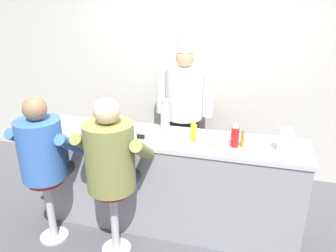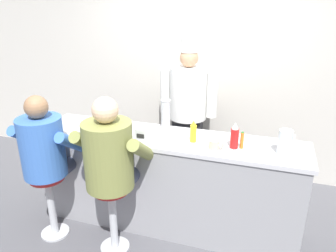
{
  "view_description": "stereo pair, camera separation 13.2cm",
  "coord_description": "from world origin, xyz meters",
  "px_view_note": "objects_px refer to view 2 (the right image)",
  "views": [
    {
      "loc": [
        0.74,
        -2.45,
        2.19
      ],
      "look_at": [
        0.01,
        0.25,
        1.1
      ],
      "focal_mm": 35.0,
      "sensor_mm": 36.0,
      "label": 1
    },
    {
      "loc": [
        0.87,
        -2.41,
        2.19
      ],
      "look_at": [
        0.01,
        0.25,
        1.1
      ],
      "focal_mm": 35.0,
      "sensor_mm": 36.0,
      "label": 2
    }
  ],
  "objects_px": {
    "diner_seated_blue": "(45,150)",
    "diner_seated_olive": "(111,158)",
    "hot_sauce_bottle_orange": "(242,140)",
    "cook_in_whites_near": "(188,105)",
    "coffee_mug_tan": "(215,145)",
    "breakfast_plate": "(102,135)",
    "cereal_bowl": "(91,124)",
    "napkin_dispenser_chrome": "(142,135)",
    "ketchup_bottle_red": "(235,136)",
    "mustard_bottle_yellow": "(193,132)",
    "water_pitcher_clear": "(285,142)",
    "cup_stack_steel": "(166,117)"
  },
  "relations": [
    {
      "from": "diner_seated_blue",
      "to": "water_pitcher_clear",
      "type": "bearing_deg",
      "value": 11.46
    },
    {
      "from": "ketchup_bottle_red",
      "to": "mustard_bottle_yellow",
      "type": "height_order",
      "value": "ketchup_bottle_red"
    },
    {
      "from": "ketchup_bottle_red",
      "to": "hot_sauce_bottle_orange",
      "type": "relative_size",
      "value": 1.53
    },
    {
      "from": "napkin_dispenser_chrome",
      "to": "diner_seated_olive",
      "type": "xyz_separation_m",
      "value": [
        -0.16,
        -0.32,
        -0.11
      ]
    },
    {
      "from": "diner_seated_blue",
      "to": "ketchup_bottle_red",
      "type": "bearing_deg",
      "value": 14.23
    },
    {
      "from": "water_pitcher_clear",
      "to": "diner_seated_olive",
      "type": "height_order",
      "value": "diner_seated_olive"
    },
    {
      "from": "ketchup_bottle_red",
      "to": "napkin_dispenser_chrome",
      "type": "distance_m",
      "value": 0.83
    },
    {
      "from": "hot_sauce_bottle_orange",
      "to": "napkin_dispenser_chrome",
      "type": "distance_m",
      "value": 0.89
    },
    {
      "from": "diner_seated_blue",
      "to": "cook_in_whites_near",
      "type": "xyz_separation_m",
      "value": [
        0.96,
        1.45,
        0.08
      ]
    },
    {
      "from": "cook_in_whites_near",
      "to": "coffee_mug_tan",
      "type": "bearing_deg",
      "value": -64.71
    },
    {
      "from": "breakfast_plate",
      "to": "cereal_bowl",
      "type": "height_order",
      "value": "cereal_bowl"
    },
    {
      "from": "ketchup_bottle_red",
      "to": "cereal_bowl",
      "type": "xyz_separation_m",
      "value": [
        -1.44,
        0.07,
        -0.08
      ]
    },
    {
      "from": "ketchup_bottle_red",
      "to": "napkin_dispenser_chrome",
      "type": "relative_size",
      "value": 1.95
    },
    {
      "from": "mustard_bottle_yellow",
      "to": "breakfast_plate",
      "type": "distance_m",
      "value": 0.87
    },
    {
      "from": "hot_sauce_bottle_orange",
      "to": "coffee_mug_tan",
      "type": "xyz_separation_m",
      "value": [
        -0.22,
        -0.09,
        -0.03
      ]
    },
    {
      "from": "cereal_bowl",
      "to": "cook_in_whites_near",
      "type": "distance_m",
      "value": 1.23
    },
    {
      "from": "breakfast_plate",
      "to": "cereal_bowl",
      "type": "xyz_separation_m",
      "value": [
        -0.22,
        0.19,
        0.01
      ]
    },
    {
      "from": "napkin_dispenser_chrome",
      "to": "diner_seated_olive",
      "type": "height_order",
      "value": "diner_seated_olive"
    },
    {
      "from": "diner_seated_blue",
      "to": "diner_seated_olive",
      "type": "height_order",
      "value": "diner_seated_olive"
    },
    {
      "from": "ketchup_bottle_red",
      "to": "mustard_bottle_yellow",
      "type": "distance_m",
      "value": 0.37
    },
    {
      "from": "napkin_dispenser_chrome",
      "to": "diner_seated_olive",
      "type": "distance_m",
      "value": 0.37
    },
    {
      "from": "ketchup_bottle_red",
      "to": "mustard_bottle_yellow",
      "type": "bearing_deg",
      "value": 176.81
    },
    {
      "from": "water_pitcher_clear",
      "to": "napkin_dispenser_chrome",
      "type": "distance_m",
      "value": 1.24
    },
    {
      "from": "cook_in_whites_near",
      "to": "napkin_dispenser_chrome",
      "type": "bearing_deg",
      "value": -97.15
    },
    {
      "from": "breakfast_plate",
      "to": "cereal_bowl",
      "type": "distance_m",
      "value": 0.29
    },
    {
      "from": "coffee_mug_tan",
      "to": "diner_seated_blue",
      "type": "height_order",
      "value": "diner_seated_blue"
    },
    {
      "from": "mustard_bottle_yellow",
      "to": "napkin_dispenser_chrome",
      "type": "relative_size",
      "value": 1.7
    },
    {
      "from": "diner_seated_blue",
      "to": "cook_in_whites_near",
      "type": "height_order",
      "value": "cook_in_whites_near"
    },
    {
      "from": "napkin_dispenser_chrome",
      "to": "water_pitcher_clear",
      "type": "bearing_deg",
      "value": 4.47
    },
    {
      "from": "diner_seated_olive",
      "to": "cook_in_whites_near",
      "type": "xyz_separation_m",
      "value": [
        0.3,
        1.45,
        0.06
      ]
    },
    {
      "from": "breakfast_plate",
      "to": "coffee_mug_tan",
      "type": "xyz_separation_m",
      "value": [
        1.06,
        0.05,
        0.03
      ]
    },
    {
      "from": "water_pitcher_clear",
      "to": "cook_in_whites_near",
      "type": "height_order",
      "value": "cook_in_whites_near"
    },
    {
      "from": "cereal_bowl",
      "to": "breakfast_plate",
      "type": "bearing_deg",
      "value": -40.8
    },
    {
      "from": "ketchup_bottle_red",
      "to": "cook_in_whites_near",
      "type": "xyz_separation_m",
      "value": [
        -0.68,
        1.03,
        -0.1
      ]
    },
    {
      "from": "cereal_bowl",
      "to": "diner_seated_blue",
      "type": "height_order",
      "value": "diner_seated_blue"
    },
    {
      "from": "breakfast_plate",
      "to": "water_pitcher_clear",
      "type": "bearing_deg",
      "value": 4.33
    },
    {
      "from": "napkin_dispenser_chrome",
      "to": "diner_seated_blue",
      "type": "relative_size",
      "value": 0.08
    },
    {
      "from": "napkin_dispenser_chrome",
      "to": "coffee_mug_tan",
      "type": "bearing_deg",
      "value": 1.68
    },
    {
      "from": "ketchup_bottle_red",
      "to": "cook_in_whites_near",
      "type": "bearing_deg",
      "value": 123.37
    },
    {
      "from": "breakfast_plate",
      "to": "cook_in_whites_near",
      "type": "bearing_deg",
      "value": 64.94
    },
    {
      "from": "hot_sauce_bottle_orange",
      "to": "coffee_mug_tan",
      "type": "height_order",
      "value": "hot_sauce_bottle_orange"
    },
    {
      "from": "coffee_mug_tan",
      "to": "napkin_dispenser_chrome",
      "type": "xyz_separation_m",
      "value": [
        -0.67,
        -0.02,
        0.02
      ]
    },
    {
      "from": "breakfast_plate",
      "to": "cook_in_whites_near",
      "type": "distance_m",
      "value": 1.28
    },
    {
      "from": "water_pitcher_clear",
      "to": "diner_seated_blue",
      "type": "xyz_separation_m",
      "value": [
        -2.05,
        -0.42,
        -0.18
      ]
    },
    {
      "from": "breakfast_plate",
      "to": "cup_stack_steel",
      "type": "xyz_separation_m",
      "value": [
        0.55,
        0.25,
        0.15
      ]
    },
    {
      "from": "coffee_mug_tan",
      "to": "diner_seated_blue",
      "type": "bearing_deg",
      "value": -167.14
    },
    {
      "from": "hot_sauce_bottle_orange",
      "to": "cook_in_whites_near",
      "type": "relative_size",
      "value": 0.08
    },
    {
      "from": "ketchup_bottle_red",
      "to": "breakfast_plate",
      "type": "relative_size",
      "value": 0.96
    },
    {
      "from": "hot_sauce_bottle_orange",
      "to": "diner_seated_blue",
      "type": "distance_m",
      "value": 1.76
    },
    {
      "from": "ketchup_bottle_red",
      "to": "breakfast_plate",
      "type": "distance_m",
      "value": 1.23
    }
  ]
}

